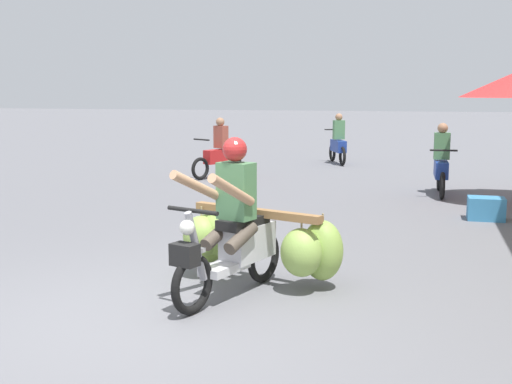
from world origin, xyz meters
name	(u,v)px	position (x,y,z in m)	size (l,w,h in m)	color
ground_plane	(138,323)	(0.00, 0.00, 0.00)	(120.00, 120.00, 0.00)	slate
motorbike_main_loaded	(247,238)	(0.65, 1.27, 0.52)	(1.90, 1.88, 1.58)	black
motorbike_distant_ahead_left	(441,166)	(2.75, 8.06, 0.57)	(0.50, 1.62, 1.40)	black
motorbike_distant_ahead_right	(220,153)	(-2.22, 9.38, 0.57)	(0.87, 1.47, 1.40)	black
motorbike_distant_far_ahead	(338,143)	(0.11, 12.92, 0.57)	(0.77, 1.53, 1.40)	black
produce_crate	(486,209)	(3.39, 5.61, 0.18)	(0.56, 0.40, 0.36)	teal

